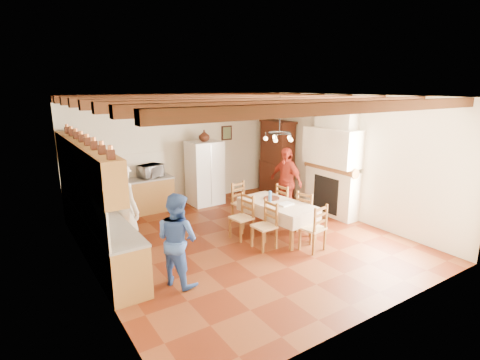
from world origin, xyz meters
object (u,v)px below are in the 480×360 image
object	(u,v)px
refrigerator	(205,173)
chair_right_near	(308,212)
chair_left_near	(264,225)
person_woman_blue	(177,239)
chair_right_far	(287,204)
chair_left_far	(241,217)
person_woman_red	(286,181)
person_man	(126,211)
dining_table	(277,206)
microwave	(150,171)
chair_end_near	(313,227)
chair_end_far	(243,203)
hutch	(277,158)

from	to	relation	value
refrigerator	chair_right_near	world-z (taller)	refrigerator
chair_left_near	person_woman_blue	distance (m)	2.06
chair_right_near	chair_right_far	size ratio (longest dim) A/B	1.00
chair_left_near	chair_right_near	distance (m)	1.33
chair_left_far	person_woman_red	bearing A→B (deg)	104.71
chair_right_near	person_man	bearing A→B (deg)	61.46
dining_table	person_woman_red	xyz separation A→B (m)	(1.03, 0.96, 0.20)
chair_right_near	chair_left_near	bearing A→B (deg)	82.97
chair_left_far	microwave	world-z (taller)	microwave
chair_left_far	chair_end_near	world-z (taller)	same
chair_left_near	dining_table	bearing A→B (deg)	119.16
chair_right_far	chair_end_far	size ratio (longest dim) A/B	1.00
dining_table	person_man	xyz separation A→B (m)	(-3.04, 0.78, 0.24)
chair_left_near	refrigerator	bearing A→B (deg)	170.78
chair_end_far	chair_end_near	bearing A→B (deg)	-91.76
person_woman_red	chair_right_far	bearing A→B (deg)	-42.81
chair_left_near	chair_end_near	bearing A→B (deg)	49.14
chair_right_near	chair_end_far	size ratio (longest dim) A/B	1.00
chair_end_near	chair_end_far	bearing A→B (deg)	-91.40
chair_end_near	person_woman_red	world-z (taller)	person_woman_red
chair_end_near	microwave	world-z (taller)	microwave
dining_table	microwave	size ratio (longest dim) A/B	2.99
refrigerator	person_woman_red	distance (m)	2.31
hutch	person_woman_red	bearing A→B (deg)	-116.66
refrigerator	chair_left_far	world-z (taller)	refrigerator
dining_table	chair_right_far	world-z (taller)	chair_right_far
refrigerator	hutch	world-z (taller)	hutch
microwave	chair_right_near	bearing A→B (deg)	-73.93
hutch	chair_right_far	size ratio (longest dim) A/B	2.31
dining_table	chair_right_far	bearing A→B (deg)	34.80
hutch	chair_left_near	world-z (taller)	hutch
chair_right_far	chair_end_near	size ratio (longest dim) A/B	1.00
chair_right_near	chair_end_near	xyz separation A→B (m)	(-0.57, -0.74, 0.00)
chair_right_far	person_woman_blue	bearing A→B (deg)	105.75
hutch	refrigerator	bearing A→B (deg)	174.52
refrigerator	chair_left_far	xyz separation A→B (m)	(-0.52, -2.62, -0.39)
dining_table	chair_right_far	distance (m)	0.83
chair_left_far	microwave	size ratio (longest dim) A/B	1.60
hutch	dining_table	world-z (taller)	hutch
chair_left_near	person_woman_blue	world-z (taller)	person_woman_blue
dining_table	person_man	world-z (taller)	person_man
chair_right_far	chair_end_near	xyz separation A→B (m)	(-0.56, -1.46, 0.00)
chair_left_far	chair_end_far	world-z (taller)	same
chair_right_far	microwave	distance (m)	3.58
chair_left_near	chair_right_far	world-z (taller)	same
refrigerator	chair_end_near	world-z (taller)	refrigerator
refrigerator	chair_left_far	size ratio (longest dim) A/B	1.81
microwave	dining_table	bearing A→B (deg)	-80.52
dining_table	chair_end_far	size ratio (longest dim) A/B	1.87
chair_left_far	chair_right_near	size ratio (longest dim) A/B	1.00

